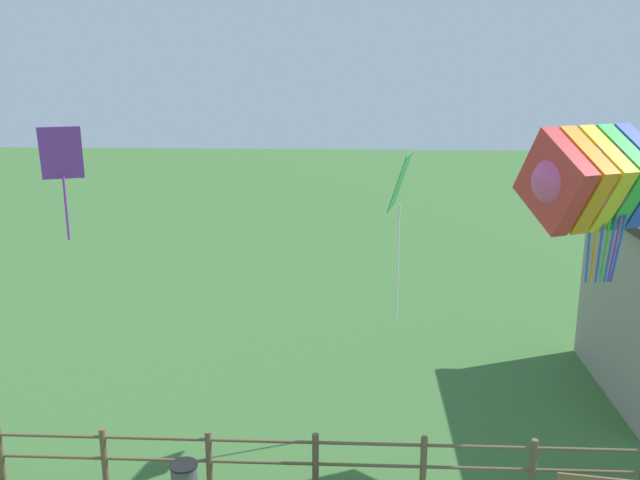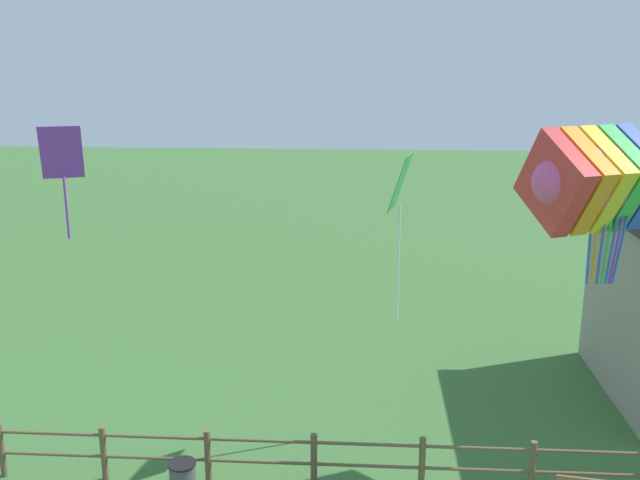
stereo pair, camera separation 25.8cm
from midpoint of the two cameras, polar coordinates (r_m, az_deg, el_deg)
The scene contains 4 objects.
wooden_fence at distance 15.66m, azimuth -0.00°, elevation -17.02°, with size 18.24×0.14×1.27m.
kite_rainbow_parafoil at distance 15.67m, azimuth 21.41°, elevation 4.53°, with size 3.42×3.08×3.27m.
kite_green_diamond at distance 16.35m, azimuth 6.87°, elevation 3.21°, with size 0.62×1.03×4.00m.
kite_purple_streamer at distance 14.86m, azimuth -19.46°, elevation 5.97°, with size 0.87×0.60×2.27m.
Camera 2 is at (0.99, -7.49, 8.99)m, focal length 40.00 mm.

